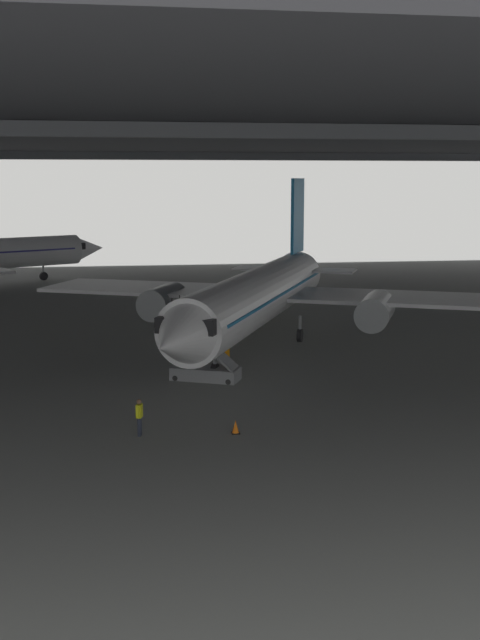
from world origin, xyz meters
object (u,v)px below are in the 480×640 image
object	(u,v)px
crew_worker_near_nose	(139,415)
baggage_tug	(224,313)
crew_worker_by_stairs	(225,355)
airplane_main	(259,296)
boarding_stairs	(204,367)
traffic_cone_orange	(236,427)

from	to	relation	value
crew_worker_near_nose	baggage_tug	bearing A→B (deg)	75.28
crew_worker_by_stairs	baggage_tug	xyz separation A→B (m)	(2.20, 17.03, -0.36)
airplane_main	baggage_tug	size ratio (longest dim) A/B	13.16
boarding_stairs	traffic_cone_orange	bearing A→B (deg)	-88.17
crew_worker_near_nose	traffic_cone_orange	world-z (taller)	crew_worker_near_nose
boarding_stairs	traffic_cone_orange	size ratio (longest dim) A/B	7.59
airplane_main	boarding_stairs	xyz separation A→B (m)	(-4.54, -8.56, -2.64)
crew_worker_near_nose	crew_worker_by_stairs	bearing A→B (deg)	65.09
boarding_stairs	crew_worker_near_nose	xyz separation A→B (m)	(-3.82, -9.35, 0.21)
traffic_cone_orange	baggage_tug	size ratio (longest dim) A/B	0.24
boarding_stairs	traffic_cone_orange	distance (m)	9.67
baggage_tug	crew_worker_by_stairs	bearing A→B (deg)	-97.36
crew_worker_near_nose	traffic_cone_orange	size ratio (longest dim) A/B	2.72
airplane_main	baggage_tug	distance (m)	10.82
airplane_main	baggage_tug	world-z (taller)	airplane_main
boarding_stairs	crew_worker_near_nose	bearing A→B (deg)	-112.19
airplane_main	crew_worker_by_stairs	xyz separation A→B (m)	(-3.12, -6.63, -2.47)
boarding_stairs	crew_worker_near_nose	distance (m)	10.11
boarding_stairs	baggage_tug	bearing A→B (deg)	79.18
boarding_stairs	crew_worker_by_stairs	distance (m)	2.41
traffic_cone_orange	baggage_tug	bearing A→B (deg)	83.39
crew_worker_near_nose	crew_worker_by_stairs	xyz separation A→B (m)	(5.24, 11.29, -0.04)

